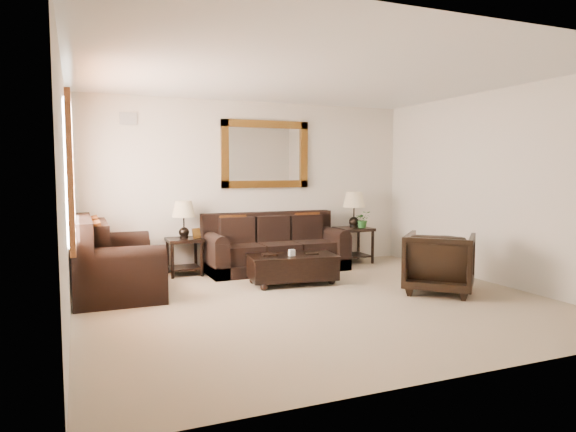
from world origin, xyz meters
name	(u,v)px	position (x,y,z in m)	size (l,w,h in m)	color
room	(317,190)	(0.00, 0.00, 1.35)	(5.51, 5.01, 2.71)	#9B8B6A
window	(71,173)	(-2.70, 0.90, 1.55)	(0.07, 1.96, 1.66)	white
mirror	(266,154)	(0.25, 2.47, 1.85)	(1.50, 0.06, 1.10)	#452E0D
air_vent	(128,119)	(-1.90, 2.48, 2.35)	(0.25, 0.02, 0.18)	#999999
sofa	(275,249)	(0.25, 2.06, 0.33)	(2.21, 0.96, 0.91)	black
loveseat	(111,265)	(-2.27, 1.39, 0.36)	(1.05, 1.76, 0.99)	black
end_table_left	(184,227)	(-1.16, 2.20, 0.74)	(0.51, 0.51, 1.13)	black
end_table_right	(354,216)	(1.76, 2.18, 0.80)	(0.55, 0.55, 1.22)	black
coffee_table	(292,266)	(0.11, 1.01, 0.26)	(1.28, 0.81, 0.51)	black
armchair	(440,260)	(1.68, -0.20, 0.43)	(0.84, 0.79, 0.86)	black
potted_plant	(363,221)	(1.89, 2.08, 0.72)	(0.26, 0.29, 0.23)	#22541C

